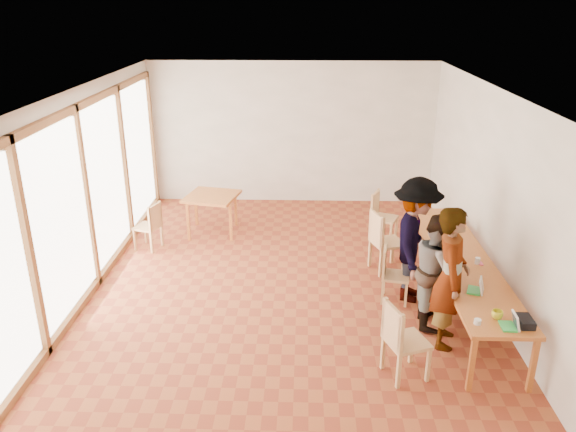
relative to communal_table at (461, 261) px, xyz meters
The scene contains 25 objects.
ground 2.64m from the communal_table, 169.63° to the left, with size 8.00×8.00×0.00m, color #994925.
wall_back 5.17m from the communal_table, 119.29° to the left, with size 6.00×0.10×3.00m, color #F0E2D0.
wall_front 4.41m from the communal_table, 125.21° to the right, with size 6.00×0.10×3.00m, color #F0E2D0.
wall_right 1.05m from the communal_table, 42.46° to the left, with size 0.10×8.00×3.00m, color #F0E2D0.
window_wall 5.54m from the communal_table, behind, with size 0.10×8.00×3.00m, color white.
ceiling 3.44m from the communal_table, 169.63° to the left, with size 6.00×8.00×0.04m, color white.
communal_table is the anchor object (origin of this frame).
side_table 4.73m from the communal_table, 146.85° to the left, with size 0.90×0.90×0.75m.
chair_near 2.05m from the communal_table, 123.32° to the right, with size 0.57×0.57×0.51m.
chair_mid 1.00m from the communal_table, behind, with size 0.46×0.46×0.44m.
chair_far 1.44m from the communal_table, 132.78° to the left, with size 0.60×0.60×0.54m.
chair_empty 2.50m from the communal_table, 110.02° to the left, with size 0.56×0.56×0.49m.
chair_spare 5.24m from the communal_table, 159.76° to the left, with size 0.50×0.50×0.45m.
person_near 1.07m from the communal_table, 112.68° to the right, with size 0.68×0.45×1.86m, color gray.
person_mid 0.67m from the communal_table, 133.08° to the right, with size 0.77×0.60×1.58m, color gray.
person_far 0.70m from the communal_table, 163.66° to the left, with size 1.20×0.69×1.86m, color gray.
laptop_near 1.81m from the communal_table, 87.23° to the right, with size 0.20×0.23×0.18m.
laptop_mid 1.00m from the communal_table, 93.36° to the right, with size 0.25×0.27×0.19m.
laptop_far 0.82m from the communal_table, 88.63° to the left, with size 0.25×0.26×0.18m.
yellow_mug 1.62m from the communal_table, 90.53° to the right, with size 0.13×0.13×0.10m, color gold.
green_bottle 0.99m from the communal_table, 77.83° to the left, with size 0.07×0.07×0.28m, color #227725.
clear_glass 0.27m from the communal_table, 48.36° to the right, with size 0.07×0.07×0.09m, color silver.
condiment_cup 1.76m from the communal_table, 98.82° to the right, with size 0.08×0.08×0.06m, color white.
pink_phone 0.29m from the communal_table, 42.49° to the right, with size 0.05×0.10×0.01m, color #F14F81.
black_pouch 1.77m from the communal_table, 81.70° to the right, with size 0.16×0.26×0.09m, color black.
Camera 1 is at (0.26, -7.70, 4.18)m, focal length 35.00 mm.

